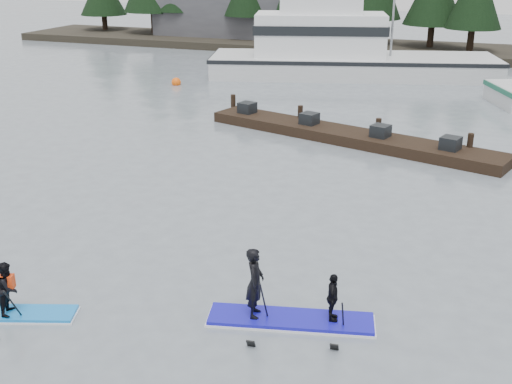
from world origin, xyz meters
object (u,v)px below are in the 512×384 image
(fishing_boat_large, at_px, (344,64))
(paddleboard_solo, at_px, (10,297))
(paddleboard_duo, at_px, (286,301))
(floating_dock, at_px, (348,136))

(fishing_boat_large, relative_size, paddleboard_solo, 6.48)
(fishing_boat_large, distance_m, paddleboard_duo, 30.11)
(fishing_boat_large, bearing_deg, paddleboard_solo, -106.12)
(fishing_boat_large, bearing_deg, paddleboard_duo, -94.92)
(floating_dock, relative_size, paddleboard_duo, 3.63)
(paddleboard_duo, bearing_deg, paddleboard_solo, -175.29)
(paddleboard_solo, distance_m, paddleboard_duo, 6.17)
(floating_dock, xyz_separation_m, paddleboard_solo, (-3.91, -16.57, 0.26))
(paddleboard_solo, xyz_separation_m, paddleboard_duo, (5.86, 1.94, 0.04))
(fishing_boat_large, bearing_deg, floating_dock, -91.76)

